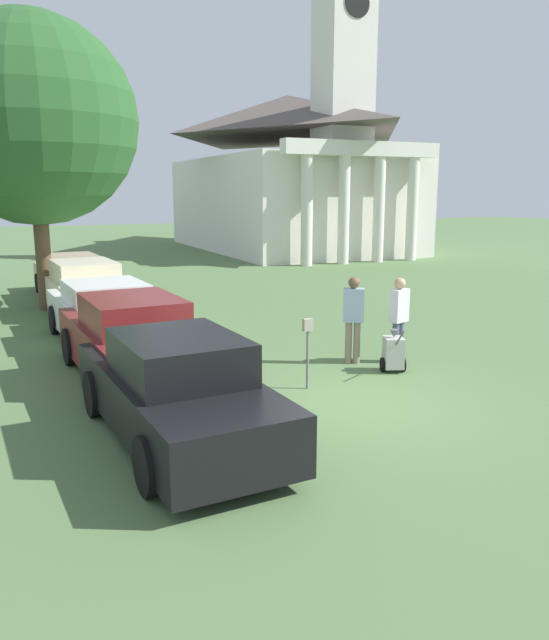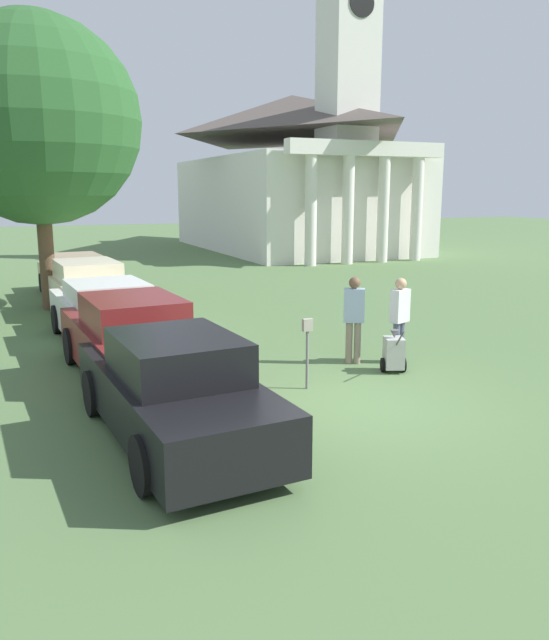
% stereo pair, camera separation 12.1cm
% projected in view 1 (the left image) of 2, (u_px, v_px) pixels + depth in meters
% --- Properties ---
extents(ground_plane, '(120.00, 120.00, 0.00)m').
position_uv_depth(ground_plane, '(352.00, 405.00, 10.34)').
color(ground_plane, '#517042').
extents(parked_car_black, '(2.15, 4.89, 1.55)m').
position_uv_depth(parked_car_black, '(177.00, 391.00, 8.79)').
color(parked_car_black, black).
rests_on(parked_car_black, ground_plane).
extents(parked_car_maroon, '(2.21, 5.12, 1.59)m').
position_uv_depth(parked_car_maroon, '(132.00, 341.00, 11.65)').
color(parked_car_maroon, maroon).
rests_on(parked_car_maroon, ground_plane).
extents(parked_car_white, '(2.27, 4.91, 1.45)m').
position_uv_depth(parked_car_white, '(105.00, 314.00, 14.51)').
color(parked_car_white, silver).
rests_on(parked_car_white, ground_plane).
extents(parked_car_cream, '(2.22, 5.33, 1.56)m').
position_uv_depth(parked_car_cream, '(84.00, 289.00, 17.83)').
color(parked_car_cream, beige).
rests_on(parked_car_cream, ground_plane).
extents(parked_car_tan, '(2.17, 5.28, 1.44)m').
position_uv_depth(parked_car_tan, '(72.00, 277.00, 20.70)').
color(parked_car_tan, tan).
rests_on(parked_car_tan, ground_plane).
extents(parking_meter, '(0.18, 0.09, 1.28)m').
position_uv_depth(parking_meter, '(308.00, 340.00, 11.04)').
color(parking_meter, slate).
rests_on(parking_meter, ground_plane).
extents(person_worker, '(0.47, 0.40, 1.80)m').
position_uv_depth(person_worker, '(353.00, 314.00, 12.67)').
color(person_worker, gray).
rests_on(person_worker, ground_plane).
extents(person_supervisor, '(0.47, 0.36, 1.76)m').
position_uv_depth(person_supervisor, '(399.00, 314.00, 12.76)').
color(person_supervisor, '#515670').
rests_on(person_supervisor, ground_plane).
extents(equipment_cart, '(0.57, 0.99, 1.00)m').
position_uv_depth(equipment_cart, '(393.00, 352.00, 12.21)').
color(equipment_cart, '#B2B2AD').
rests_on(equipment_cart, ground_plane).
extents(church, '(10.16, 17.29, 21.61)m').
position_uv_depth(church, '(291.00, 165.00, 37.24)').
color(church, silver).
rests_on(church, ground_plane).
extents(shade_tree, '(5.89, 5.89, 8.39)m').
position_uv_depth(shade_tree, '(33.00, 121.00, 17.63)').
color(shade_tree, brown).
rests_on(shade_tree, ground_plane).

